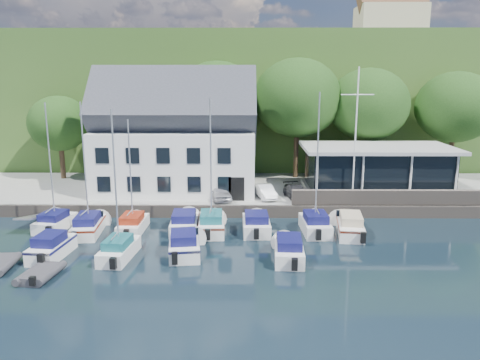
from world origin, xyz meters
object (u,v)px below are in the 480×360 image
Objects in this scene: club_pavilion at (376,169)px; boat_r1_7 at (350,223)px; boat_r1_0 at (51,173)px; boat_r2_2 at (184,243)px; harbor_building at (176,142)px; flagpole at (355,136)px; boat_r2_0 at (51,245)px; car_silver at (220,192)px; boat_r1_4 at (211,169)px; car_blue at (324,191)px; boat_r2_1 at (116,192)px; boat_r1_3 at (184,221)px; boat_r1_2 at (131,176)px; car_white at (265,192)px; car_dgrey at (296,192)px; boat_r1_6 at (317,169)px; boat_r1_1 at (85,173)px; dinghy_1 at (40,272)px; boat_r1_5 at (256,222)px; boat_r2_3 at (289,247)px.

club_pavilion reaches higher than boat_r1_7.
boat_r1_0 is (-25.92, -8.05, 1.18)m from club_pavilion.
boat_r1_0 is at bearing 146.52° from boat_r2_2.
harbor_building is 1.32× the size of flagpole.
boat_r2_0 is at bearing -154.60° from flagpole.
boat_r1_4 is at bearing -107.33° from car_silver.
car_blue is at bearing 104.91° from boat_r1_7.
flagpole is at bearing 36.75° from boat_r2_1.
boat_r2_0 is at bearing -176.80° from boat_r2_1.
boat_r2_2 is at bearing -152.91° from boat_r1_7.
car_silver is 5.81m from boat_r1_3.
club_pavilion is 1.60× the size of boat_r1_2.
car_white is at bearing 39.40° from boat_r1_3.
boat_r1_7 reaches higher than boat_r1_3.
boat_r1_4 reaches higher than club_pavilion.
car_dgrey is 0.46× the size of boat_r1_0.
boat_r2_1 is (-12.98, -5.05, -0.43)m from boat_r1_6.
boat_r1_1 is at bearing -118.58° from harbor_building.
boat_r1_4 is at bearing 48.77° from dinghy_1.
boat_r2_0 is (-17.27, -4.87, -3.91)m from boat_r1_6.
dinghy_1 is (-12.36, -8.12, -0.41)m from boat_r1_5.
flagpole is at bearing -16.85° from car_silver.
club_pavilion reaches higher than boat_r1_3.
boat_r1_2 is 5.81m from boat_r1_4.
club_pavilion is 4.52× the size of dinghy_1.
car_silver reaches higher than boat_r1_7.
boat_r1_2 is 13.33m from boat_r1_6.
boat_r1_2 reaches higher than boat_r2_3.
boat_r1_6 is at bearing -178.54° from boat_r1_7.
dinghy_1 is at bearing -64.34° from boat_r1_0.
boat_r1_1 reaches higher than boat_r1_0.
harbor_building is at bearing 56.30° from boat_r1_0.
boat_r1_2 is 16.14m from boat_r1_7.
boat_r1_5 is 0.58× the size of boat_r1_6.
boat_r1_6 reaches higher than boat_r1_5.
car_dgrey is at bearing 84.42° from boat_r2_3.
boat_r2_1 reaches higher than boat_r1_5.
car_dgrey is at bearing 28.91° from boat_r1_3.
car_silver is 14.58m from boat_r2_0.
boat_r1_1 is (-9.19, -5.91, 2.77)m from car_silver.
car_white is 0.39× the size of boat_r1_1.
boat_r2_2 is (-8.26, -10.25, -0.79)m from car_dgrey.
car_dgrey reaches higher than boat_r1_3.
dinghy_1 is at bearing -147.13° from flagpole.
boat_r2_0 is at bearing -148.41° from boat_r1_3.
flagpole reaches higher than boat_r2_0.
boat_r1_1 is at bearing -179.98° from boat_r1_5.
harbor_building is 1.53× the size of boat_r1_6.
boat_r1_2 is at bearing -152.02° from car_silver.
boat_r1_5 is 5.41m from boat_r2_3.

